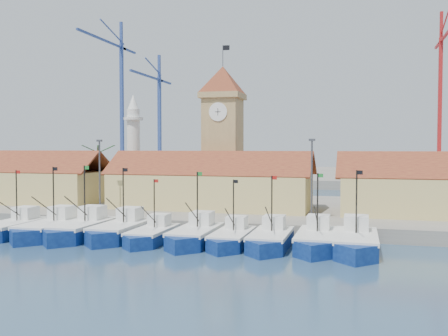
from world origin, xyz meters
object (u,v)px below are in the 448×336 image
(boat_0, at_px, (11,229))
(minaret, at_px, (134,146))
(clock_tower, at_px, (223,131))
(boat_5, at_px, (194,237))

(boat_0, xyz_separation_m, minaret, (1.99, 26.06, 8.95))
(boat_0, height_order, clock_tower, clock_tower)
(boat_5, xyz_separation_m, minaret, (-18.44, 25.16, 8.95))
(boat_5, bearing_deg, minaret, 126.24)
(boat_0, relative_size, minaret, 0.61)
(clock_tower, bearing_deg, boat_5, -81.55)
(boat_0, distance_m, clock_tower, 31.51)
(clock_tower, height_order, minaret, clock_tower)
(clock_tower, bearing_deg, minaret, 172.39)
(boat_0, bearing_deg, clock_tower, 54.76)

